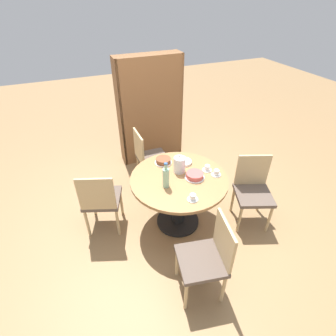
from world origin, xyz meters
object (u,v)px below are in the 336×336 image
chair_b (149,157)px  chair_d (208,257)px  chair_a (253,189)px  cup_b (207,168)px  cake_second (163,161)px  water_bottle (166,177)px  cup_c (216,173)px  coffee_pot (180,164)px  cake_main (195,176)px  bookshelf (150,113)px  cup_a (193,198)px  chair_c (101,199)px

chair_b → chair_d: bearing=178.2°
chair_a → cup_b: (-0.50, 0.28, 0.27)m
cake_second → chair_d: bearing=-92.8°
chair_a → water_bottle: (-1.06, 0.19, 0.36)m
chair_a → water_bottle: bearing=-168.8°
water_bottle → cup_c: 0.62m
coffee_pot → cake_main: size_ratio=1.02×
chair_d → cake_second: (0.06, 1.25, 0.27)m
chair_b → cup_b: 1.04m
chair_a → water_bottle: water_bottle is taller
cup_b → water_bottle: bearing=-171.0°
chair_b → coffee_pot: bearing=-171.7°
chair_b → bookshelf: bookshelf is taller
coffee_pot → cup_a: size_ratio=2.02×
cake_second → cup_b: (0.42, -0.34, -0.00)m
coffee_pot → cup_c: (0.36, -0.22, -0.08)m
coffee_pot → chair_b: bearing=98.4°
cup_b → cup_c: bearing=-66.6°
bookshelf → cake_main: size_ratio=7.53×
chair_c → chair_d: 1.39m
cake_main → cup_a: cup_a is taller
coffee_pot → cup_a: (-0.08, -0.50, -0.08)m
chair_b → cup_a: bearing=-178.4°
cup_c → cake_main: bearing=169.8°
chair_c → cup_b: bearing=-171.2°
coffee_pot → chair_d: bearing=-99.5°
coffee_pot → cup_b: bearing=-18.6°
cake_second → cup_c: cup_c is taller
coffee_pot → water_bottle: (-0.25, -0.19, 0.02)m
chair_c → chair_b: bearing=-120.9°
chair_a → coffee_pot: size_ratio=3.78×
chair_b → cup_c: chair_b is taller
chair_c → bookshelf: size_ratio=0.51×
cake_second → coffee_pot: bearing=-65.5°
cake_main → cup_c: size_ratio=1.97×
cup_b → cup_a: bearing=-134.7°
bookshelf → water_bottle: size_ratio=5.61×
water_bottle → chair_c: bearing=153.4°
cup_a → cup_b: bearing=45.3°
cup_c → cup_a: bearing=-148.1°
water_bottle → cup_b: size_ratio=2.65×
chair_c → coffee_pot: size_ratio=3.78×
cup_a → cup_c: (0.44, 0.27, 0.00)m
chair_a → cake_second: chair_a is taller
cup_a → coffee_pot: bearing=81.1°
bookshelf → cake_main: bearing=88.0°
cake_second → cup_b: cup_b is taller
chair_d → coffee_pot: bearing=-178.3°
chair_a → chair_b: same height
bookshelf → cake_second: bookshelf is taller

